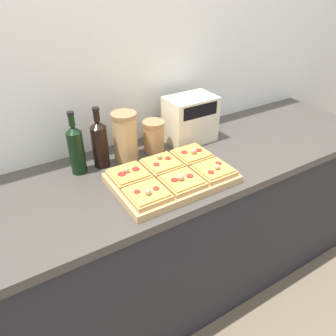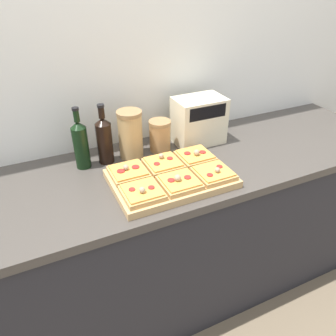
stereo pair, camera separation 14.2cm
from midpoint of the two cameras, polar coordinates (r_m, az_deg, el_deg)
wall_back at (r=1.66m, az=-5.22°, el=16.40°), size 6.00×0.06×2.50m
kitchen_counter at (r=1.78m, az=0.18°, el=-12.49°), size 2.63×0.67×0.89m
cutting_board at (r=1.41m, az=3.38°, el=-1.92°), size 0.51×0.34×0.03m
pizza_slice_back_left at (r=1.40m, az=-4.06°, el=-0.79°), size 0.15×0.15×0.05m
pizza_slice_back_center at (r=1.46m, az=1.92°, el=0.68°), size 0.15×0.15×0.05m
pizza_slice_back_right at (r=1.53m, az=7.42°, el=2.01°), size 0.15×0.15×0.06m
pizza_slice_front_left at (r=1.28m, az=-1.37°, el=-4.35°), size 0.15×0.15×0.05m
pizza_slice_front_center at (r=1.34m, az=5.04°, el=-2.56°), size 0.15×0.15×0.06m
pizza_slice_front_right at (r=1.42m, az=10.82°, el=-0.96°), size 0.15×0.15×0.05m
olive_oil_bottle at (r=1.50m, az=-12.39°, el=4.09°), size 0.07×0.07×0.29m
wine_bottle at (r=1.53m, az=-8.43°, el=4.89°), size 0.07×0.07×0.29m
grain_jar_tall at (r=1.56m, az=-3.99°, el=5.82°), size 0.12×0.12×0.23m
grain_jar_short at (r=1.64m, az=1.07°, el=5.63°), size 0.11×0.11×0.16m
toaster_oven at (r=1.72m, az=7.75°, el=8.17°), size 0.28×0.17×0.24m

